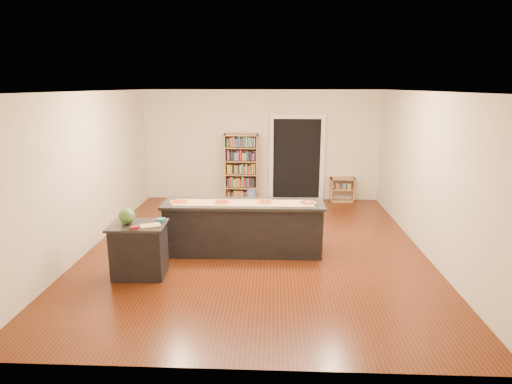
{
  "coord_description": "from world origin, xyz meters",
  "views": [
    {
      "loc": [
        0.33,
        -7.39,
        2.9
      ],
      "look_at": [
        0.0,
        0.2,
        1.0
      ],
      "focal_mm": 30.0,
      "sensor_mm": 36.0,
      "label": 1
    }
  ],
  "objects_px": {
    "bookshelf": "(241,168)",
    "waste_bin": "(252,197)",
    "watermelon": "(127,216)",
    "low_shelf": "(342,190)",
    "kitchen_island": "(244,228)",
    "side_counter": "(139,250)"
  },
  "relations": [
    {
      "from": "bookshelf",
      "to": "waste_bin",
      "type": "distance_m",
      "value": 0.78
    },
    {
      "from": "bookshelf",
      "to": "watermelon",
      "type": "bearing_deg",
      "value": -107.06
    },
    {
      "from": "low_shelf",
      "to": "waste_bin",
      "type": "height_order",
      "value": "low_shelf"
    },
    {
      "from": "side_counter",
      "to": "low_shelf",
      "type": "relative_size",
      "value": 1.38
    },
    {
      "from": "kitchen_island",
      "to": "low_shelf",
      "type": "distance_m",
      "value": 4.23
    },
    {
      "from": "waste_bin",
      "to": "watermelon",
      "type": "bearing_deg",
      "value": -111.19
    },
    {
      "from": "bookshelf",
      "to": "waste_bin",
      "type": "bearing_deg",
      "value": -42.04
    },
    {
      "from": "waste_bin",
      "to": "watermelon",
      "type": "distance_m",
      "value": 4.69
    },
    {
      "from": "low_shelf",
      "to": "kitchen_island",
      "type": "bearing_deg",
      "value": -122.5
    },
    {
      "from": "kitchen_island",
      "to": "watermelon",
      "type": "bearing_deg",
      "value": -150.13
    },
    {
      "from": "side_counter",
      "to": "low_shelf",
      "type": "xyz_separation_m",
      "value": [
        3.82,
        4.6,
        -0.12
      ]
    },
    {
      "from": "side_counter",
      "to": "waste_bin",
      "type": "distance_m",
      "value": 4.59
    },
    {
      "from": "bookshelf",
      "to": "waste_bin",
      "type": "xyz_separation_m",
      "value": [
        0.27,
        -0.25,
        -0.69
      ]
    },
    {
      "from": "side_counter",
      "to": "watermelon",
      "type": "height_order",
      "value": "watermelon"
    },
    {
      "from": "low_shelf",
      "to": "watermelon",
      "type": "bearing_deg",
      "value": -131.02
    },
    {
      "from": "low_shelf",
      "to": "waste_bin",
      "type": "xyz_separation_m",
      "value": [
        -2.31,
        -0.27,
        -0.14
      ]
    },
    {
      "from": "watermelon",
      "to": "kitchen_island",
      "type": "bearing_deg",
      "value": 30.55
    },
    {
      "from": "kitchen_island",
      "to": "low_shelf",
      "type": "height_order",
      "value": "kitchen_island"
    },
    {
      "from": "kitchen_island",
      "to": "low_shelf",
      "type": "xyz_separation_m",
      "value": [
        2.27,
        3.57,
        -0.16
      ]
    },
    {
      "from": "side_counter",
      "to": "bookshelf",
      "type": "xyz_separation_m",
      "value": [
        1.24,
        4.58,
        0.43
      ]
    },
    {
      "from": "bookshelf",
      "to": "low_shelf",
      "type": "relative_size",
      "value": 2.78
    },
    {
      "from": "side_counter",
      "to": "waste_bin",
      "type": "xyz_separation_m",
      "value": [
        1.51,
        4.33,
        -0.26
      ]
    }
  ]
}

